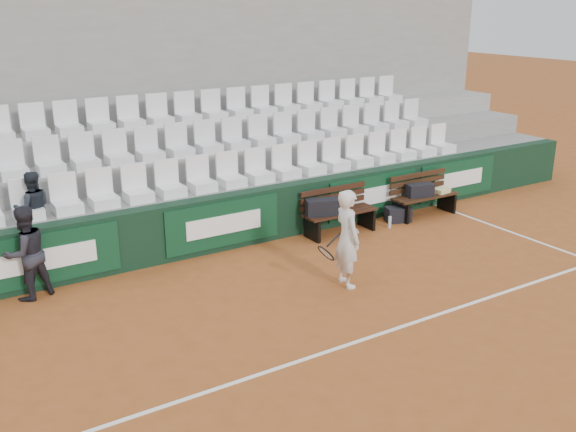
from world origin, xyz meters
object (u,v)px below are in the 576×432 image
object	(u,v)px
water_bottle_far	(390,222)
spectator_c	(30,181)
bench_right	(424,205)
water_bottle_near	(315,231)
sports_bag_right	(420,190)
tennis_player	(347,238)
bench_left	(340,222)
sports_bag_left	(324,207)
sports_bag_ground	(398,214)
ball_kid	(26,253)

from	to	relation	value
water_bottle_far	spectator_c	xyz separation A→B (m)	(-6.37, 1.26, 1.48)
bench_right	water_bottle_far	size ratio (longest dim) A/B	6.26
water_bottle_near	spectator_c	distance (m)	5.13
sports_bag_right	tennis_player	size ratio (longest dim) A/B	0.35
bench_left	sports_bag_left	world-z (taller)	sports_bag_left
tennis_player	sports_bag_left	bearing A→B (deg)	64.20
bench_left	water_bottle_near	distance (m)	0.54
bench_right	sports_bag_left	distance (m)	2.54
sports_bag_left	tennis_player	size ratio (longest dim) A/B	0.45
sports_bag_ground	tennis_player	xyz separation A→B (m)	(-2.76, -1.92, 0.63)
bench_right	ball_kid	distance (m)	7.82
bench_right	spectator_c	size ratio (longest dim) A/B	1.25
sports_bag_left	ball_kid	bearing A→B (deg)	178.09
spectator_c	sports_bag_right	bearing A→B (deg)	176.28
sports_bag_ground	spectator_c	size ratio (longest dim) A/B	0.42
water_bottle_near	water_bottle_far	world-z (taller)	water_bottle_far
bench_left	sports_bag_right	xyz separation A→B (m)	(1.99, -0.05, 0.35)
sports_bag_ground	water_bottle_near	bearing A→B (deg)	175.73
sports_bag_right	sports_bag_ground	distance (m)	0.70
bench_right	spectator_c	bearing A→B (deg)	171.99
tennis_player	sports_bag_right	bearing A→B (deg)	30.10
sports_bag_right	water_bottle_far	distance (m)	1.09
ball_kid	sports_bag_right	bearing A→B (deg)	158.96
water_bottle_far	ball_kid	distance (m)	6.73
sports_bag_right	tennis_player	xyz separation A→B (m)	(-3.32, -1.92, 0.20)
sports_bag_right	spectator_c	bearing A→B (deg)	171.90
bench_left	bench_right	distance (m)	2.14
bench_right	water_bottle_far	xyz separation A→B (m)	(-1.11, -0.21, -0.11)
ball_kid	bench_left	bearing A→B (deg)	158.89
sports_bag_right	spectator_c	distance (m)	7.48
bench_right	spectator_c	xyz separation A→B (m)	(-7.48, 1.05, 1.37)
sports_bag_ground	sports_bag_right	bearing A→B (deg)	0.26
bench_left	ball_kid	bearing A→B (deg)	178.23
bench_right	sports_bag_right	xyz separation A→B (m)	(-0.15, 0.01, 0.35)
spectator_c	tennis_player	bearing A→B (deg)	147.93
bench_right	ball_kid	world-z (taller)	ball_kid
water_bottle_far	ball_kid	world-z (taller)	ball_kid
spectator_c	ball_kid	bearing A→B (deg)	73.26
sports_bag_left	sports_bag_right	bearing A→B (deg)	-1.24
bench_left	water_bottle_near	world-z (taller)	bench_left
sports_bag_right	sports_bag_ground	size ratio (longest dim) A/B	1.11
ball_kid	sports_bag_ground	bearing A→B (deg)	158.81
sports_bag_left	spectator_c	bearing A→B (deg)	168.70
sports_bag_right	water_bottle_far	size ratio (longest dim) A/B	2.32
sports_bag_left	bench_left	bearing A→B (deg)	0.12
ball_kid	spectator_c	xyz separation A→B (m)	(0.32, 0.82, 0.88)
sports_bag_right	ball_kid	bearing A→B (deg)	178.30
water_bottle_near	ball_kid	world-z (taller)	ball_kid
sports_bag_ground	water_bottle_near	size ratio (longest dim) A/B	2.16
bench_left	ball_kid	distance (m)	5.69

